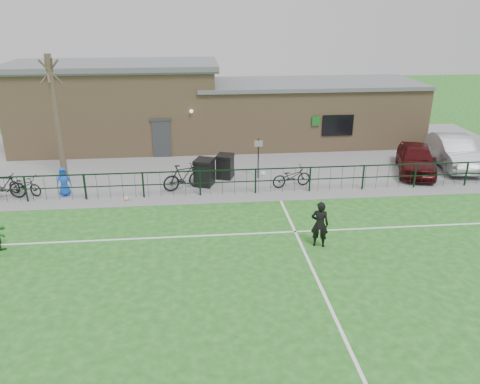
{
  "coord_description": "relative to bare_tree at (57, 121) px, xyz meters",
  "views": [
    {
      "loc": [
        -1.63,
        -11.59,
        7.94
      ],
      "look_at": [
        0.0,
        5.0,
        1.3
      ],
      "focal_mm": 35.0,
      "sensor_mm": 36.0,
      "label": 1
    }
  ],
  "objects": [
    {
      "name": "car_silver",
      "position": [
        19.92,
        0.38,
        -2.19
      ],
      "size": [
        2.43,
        5.02,
        1.59
      ],
      "primitive_type": "imported",
      "rotation": [
        0.0,
        0.0,
        -0.16
      ],
      "color": "#A6A8AE",
      "rests_on": "paving_strip"
    },
    {
      "name": "bicycle_c",
      "position": [
        -1.33,
        -1.68,
        -2.52
      ],
      "size": [
        1.85,
        1.27,
        0.92
      ],
      "primitive_type": "imported",
      "rotation": [
        0.0,
        0.0,
        1.15
      ],
      "color": "black",
      "rests_on": "paving_strip"
    },
    {
      "name": "perimeter_fence",
      "position": [
        8.0,
        -2.5,
        -2.4
      ],
      "size": [
        28.0,
        0.1,
        1.2
      ],
      "primitive_type": "cube",
      "color": "black",
      "rests_on": "ground"
    },
    {
      "name": "sign_post",
      "position": [
        9.39,
        -0.47,
        -1.98
      ],
      "size": [
        0.07,
        0.07,
        2.0
      ],
      "primitive_type": "cylinder",
      "rotation": [
        0.0,
        0.0,
        -0.23
      ],
      "color": "black",
      "rests_on": "paving_strip"
    },
    {
      "name": "pitch_line_mid",
      "position": [
        8.0,
        -6.5,
        -3.0
      ],
      "size": [
        28.0,
        0.1,
        0.01
      ],
      "primitive_type": "cube",
      "color": "white",
      "rests_on": "ground"
    },
    {
      "name": "wheelie_bin_right",
      "position": [
        7.78,
        -0.29,
        -2.43
      ],
      "size": [
        0.95,
        1.01,
        1.1
      ],
      "primitive_type": "cube",
      "rotation": [
        0.0,
        0.0,
        -0.32
      ],
      "color": "black",
      "rests_on": "paving_strip"
    },
    {
      "name": "paving_strip",
      "position": [
        8.0,
        3.0,
        -2.99
      ],
      "size": [
        34.0,
        13.0,
        0.02
      ],
      "primitive_type": "cube",
      "color": "slate",
      "rests_on": "ground"
    },
    {
      "name": "wheelie_bin_left",
      "position": [
        6.73,
        -1.21,
        -2.39
      ],
      "size": [
        1.05,
        1.11,
        1.19
      ],
      "primitive_type": "cube",
      "rotation": [
        0.0,
        0.0,
        -0.36
      ],
      "color": "black",
      "rests_on": "paving_strip"
    },
    {
      "name": "bare_tree",
      "position": [
        0.0,
        0.0,
        0.0
      ],
      "size": [
        0.3,
        0.3,
        6.0
      ],
      "primitive_type": "cylinder",
      "color": "#4B3B2D",
      "rests_on": "ground"
    },
    {
      "name": "spectator_child",
      "position": [
        0.46,
        -1.93,
        -2.33
      ],
      "size": [
        0.73,
        0.58,
        1.31
      ],
      "primitive_type": "imported",
      "rotation": [
        0.0,
        0.0,
        0.29
      ],
      "color": "blue",
      "rests_on": "paving_strip"
    },
    {
      "name": "bicycle_b",
      "position": [
        -2.11,
        -2.01,
        -2.4
      ],
      "size": [
        1.96,
        0.68,
        1.16
      ],
      "primitive_type": "imported",
      "rotation": [
        0.0,
        0.0,
        1.5
      ],
      "color": "black",
      "rests_on": "paving_strip"
    },
    {
      "name": "clubhouse",
      "position": [
        7.12,
        6.0,
        -0.78
      ],
      "size": [
        24.25,
        5.4,
        4.96
      ],
      "color": "#A5845C",
      "rests_on": "ground"
    },
    {
      "name": "pitch_line_touch",
      "position": [
        8.0,
        -2.7,
        -3.0
      ],
      "size": [
        28.0,
        0.1,
        0.01
      ],
      "primitive_type": "cube",
      "color": "white",
      "rests_on": "ground"
    },
    {
      "name": "ground",
      "position": [
        8.0,
        -10.5,
        -3.0
      ],
      "size": [
        90.0,
        90.0,
        0.0
      ],
      "primitive_type": "plane",
      "color": "#1D5F1B",
      "rests_on": "ground"
    },
    {
      "name": "bicycle_e",
      "position": [
        10.79,
        -1.84,
        -2.49
      ],
      "size": [
        1.98,
        1.03,
        0.99
      ],
      "primitive_type": "imported",
      "rotation": [
        0.0,
        0.0,
        1.78
      ],
      "color": "black",
      "rests_on": "paving_strip"
    },
    {
      "name": "ball_ground",
      "position": [
        3.26,
        -2.8,
        -2.89
      ],
      "size": [
        0.22,
        0.22,
        0.22
      ],
      "primitive_type": "sphere",
      "color": "silver",
      "rests_on": "ground"
    },
    {
      "name": "goalkeeper_kick",
      "position": [
        10.55,
        -7.6,
        -2.13
      ],
      "size": [
        2.06,
        3.34,
        1.85
      ],
      "color": "black",
      "rests_on": "ground"
    },
    {
      "name": "car_maroon",
      "position": [
        17.47,
        -0.43,
        -2.25
      ],
      "size": [
        3.05,
        4.63,
        1.46
      ],
      "primitive_type": "imported",
      "rotation": [
        0.0,
        0.0,
        -0.34
      ],
      "color": "#3F0B0D",
      "rests_on": "paving_strip"
    },
    {
      "name": "pitch_line_perp",
      "position": [
        10.0,
        -10.5,
        -3.0
      ],
      "size": [
        0.1,
        16.0,
        0.01
      ],
      "primitive_type": "cube",
      "color": "white",
      "rests_on": "ground"
    },
    {
      "name": "bicycle_d",
      "position": [
        5.78,
        -1.69,
        -2.37
      ],
      "size": [
        2.1,
        1.3,
        1.22
      ],
      "primitive_type": "imported",
      "rotation": [
        0.0,
        0.0,
        1.96
      ],
      "color": "black",
      "rests_on": "paving_strip"
    }
  ]
}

